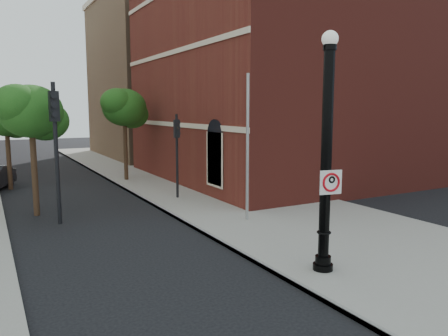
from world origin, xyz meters
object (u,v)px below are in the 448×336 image
lamppost (326,166)px  traffic_signal_right (177,142)px  traffic_signal_left (55,129)px  no_parking_sign (331,182)px

lamppost → traffic_signal_right: size_ratio=1.53×
traffic_signal_left → traffic_signal_right: (5.70, 1.95, -0.83)m
traffic_signal_left → traffic_signal_right: bearing=14.5°
no_parking_sign → lamppost: bearing=113.9°
lamppost → traffic_signal_right: 10.76m
lamppost → traffic_signal_right: bearing=88.2°
lamppost → traffic_signal_left: (-5.36, 8.80, 0.70)m
lamppost → no_parking_sign: size_ratio=10.02×
traffic_signal_left → traffic_signal_right: 6.08m
no_parking_sign → traffic_signal_left: (-5.40, 8.96, 1.10)m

